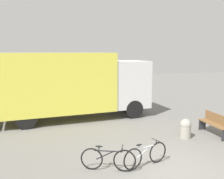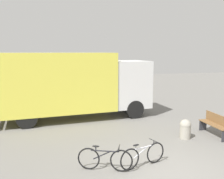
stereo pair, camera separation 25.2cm
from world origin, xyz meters
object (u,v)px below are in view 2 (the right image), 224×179
(park_bench, at_px, (215,124))
(bollard_near_bench, at_px, (185,128))
(bicycle_near, at_px, (105,159))
(bicycle_middle, at_px, (143,155))
(delivery_truck, at_px, (75,83))

(park_bench, distance_m, bollard_near_bench, 1.41)
(bicycle_near, distance_m, bicycle_middle, 1.19)
(bicycle_near, distance_m, bollard_near_bench, 4.24)
(bicycle_near, height_order, bollard_near_bench, bollard_near_bench)
(delivery_truck, height_order, bicycle_near, delivery_truck)
(bicycle_near, bearing_deg, bollard_near_bench, 49.64)
(bollard_near_bench, bearing_deg, delivery_truck, 133.35)
(delivery_truck, height_order, park_bench, delivery_truck)
(bicycle_middle, bearing_deg, bicycle_near, 162.39)
(delivery_truck, distance_m, bicycle_middle, 6.49)
(park_bench, relative_size, bicycle_near, 1.06)
(bicycle_near, xyz_separation_m, bicycle_middle, (1.19, -0.04, 0.00))
(delivery_truck, relative_size, bicycle_middle, 4.94)
(bicycle_middle, distance_m, bollard_near_bench, 3.24)
(bollard_near_bench, bearing_deg, park_bench, -0.05)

